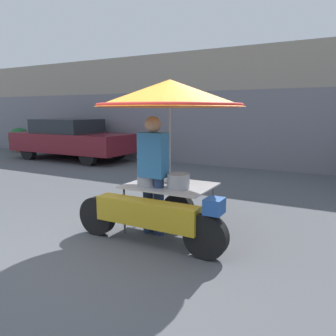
# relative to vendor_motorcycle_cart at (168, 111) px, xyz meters

# --- Properties ---
(ground_plane) EXTENTS (36.00, 36.00, 0.00)m
(ground_plane) POSITION_rel_vendor_motorcycle_cart_xyz_m (-0.38, -0.98, -1.71)
(ground_plane) COLOR #4C4F54
(shopfront_building) EXTENTS (28.00, 2.06, 3.59)m
(shopfront_building) POSITION_rel_vendor_motorcycle_cart_xyz_m (-0.38, 6.82, 0.07)
(shopfront_building) COLOR gray
(shopfront_building) RESTS_ON ground
(vendor_motorcycle_cart) EXTENTS (2.16, 2.05, 2.13)m
(vendor_motorcycle_cart) POSITION_rel_vendor_motorcycle_cart_xyz_m (0.00, 0.00, 0.00)
(vendor_motorcycle_cart) COLOR black
(vendor_motorcycle_cart) RESTS_ON ground
(vendor_person) EXTENTS (0.38, 0.22, 1.65)m
(vendor_person) POSITION_rel_vendor_motorcycle_cart_xyz_m (-0.14, -0.16, -0.79)
(vendor_person) COLOR navy
(vendor_person) RESTS_ON ground
(parked_car) EXTENTS (4.51, 1.80, 1.44)m
(parked_car) POSITION_rel_vendor_motorcycle_cart_xyz_m (-6.44, 4.62, -0.96)
(parked_car) COLOR black
(parked_car) RESTS_ON ground
(potted_plant) EXTENTS (0.88, 0.88, 1.03)m
(potted_plant) POSITION_rel_vendor_motorcycle_cart_xyz_m (-9.99, 5.20, -1.14)
(potted_plant) COLOR brown
(potted_plant) RESTS_ON ground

